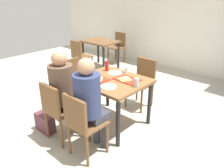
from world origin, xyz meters
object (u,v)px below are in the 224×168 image
object	(u,v)px
person_in_brown_jacket	(90,99)
soda_can	(136,82)
pizza_slice_b	(125,78)
paper_plate_center	(115,73)
background_chair_near	(80,55)
main_table	(112,86)
tray_red_far	(127,79)
person_in_red	(64,88)
pizza_slice_a	(98,77)
plastic_cup_b	(95,84)
tray_red_near	(96,79)
handbag	(45,123)
condiment_bottle	(107,66)
plastic_cup_a	(126,70)
background_table	(100,45)
paper_plate_near_edge	(109,87)
chair_left_end	(75,79)
background_chair_far	(118,45)
foil_bundle	(91,70)
chair_near_left	(57,108)
chair_near_right	(82,122)
chair_far_side	(143,79)

from	to	relation	value
person_in_brown_jacket	soda_can	world-z (taller)	person_in_brown_jacket
pizza_slice_b	paper_plate_center	bearing A→B (deg)	156.78
background_chair_near	main_table	bearing A→B (deg)	-28.48
tray_red_far	background_chair_near	world-z (taller)	background_chair_near
person_in_red	tray_red_far	bearing A→B (deg)	62.15
pizza_slice_a	plastic_cup_b	xyz separation A→B (m)	(0.20, -0.24, 0.03)
soda_can	person_in_brown_jacket	bearing A→B (deg)	-104.11
tray_red_near	handbag	distance (m)	1.01
person_in_brown_jacket	condiment_bottle	world-z (taller)	person_in_brown_jacket
tray_red_near	plastic_cup_a	size ratio (longest dim) A/B	3.60
main_table	condiment_bottle	bearing A→B (deg)	143.79
paper_plate_center	background_chair_near	size ratio (longest dim) A/B	0.25
condiment_bottle	background_table	size ratio (longest dim) A/B	0.18
person_in_red	paper_plate_near_edge	xyz separation A→B (m)	(0.40, 0.44, -0.00)
background_chair_near	person_in_red	bearing A→B (deg)	-44.59
plastic_cup_a	plastic_cup_b	size ratio (longest dim) A/B	1.00
paper_plate_center	plastic_cup_a	world-z (taller)	plastic_cup_a
main_table	pizza_slice_a	bearing A→B (deg)	-143.25
chair_left_end	background_table	world-z (taller)	chair_left_end
tray_red_far	pizza_slice_b	size ratio (longest dim) A/B	1.62
background_table	soda_can	bearing A→B (deg)	-36.26
plastic_cup_b	background_chair_near	world-z (taller)	background_chair_near
pizza_slice_a	background_chair_far	bearing A→B (deg)	125.08
main_table	condiment_bottle	distance (m)	0.44
person_in_brown_jacket	plastic_cup_a	bearing A→B (deg)	104.78
tray_red_near	paper_plate_center	world-z (taller)	tray_red_near
handbag	foil_bundle	bearing A→B (deg)	77.90
chair_near_left	chair_near_right	xyz separation A→B (m)	(0.50, 0.00, 0.00)
paper_plate_center	paper_plate_near_edge	size ratio (longest dim) A/B	1.00
chair_near_right	plastic_cup_b	distance (m)	0.58
main_table	tray_red_far	size ratio (longest dim) A/B	2.79
person_in_red	condiment_bottle	bearing A→B (deg)	94.70
paper_plate_center	condiment_bottle	distance (m)	0.19
paper_plate_center	condiment_bottle	world-z (taller)	condiment_bottle
chair_near_left	foil_bundle	xyz separation A→B (m)	(-0.18, 0.80, 0.29)
background_table	background_chair_far	bearing A→B (deg)	90.00
chair_far_side	background_table	xyz separation A→B (m)	(-2.09, 1.05, 0.11)
pizza_slice_b	condiment_bottle	distance (m)	0.51
pizza_slice_b	chair_left_end	bearing A→B (deg)	-174.23
tray_red_near	pizza_slice_b	size ratio (longest dim) A/B	1.62
plastic_cup_a	person_in_red	bearing A→B (deg)	-102.18
chair_near_right	person_in_red	bearing A→B (deg)	164.39
main_table	pizza_slice_a	size ratio (longest dim) A/B	3.73
chair_far_side	tray_red_far	size ratio (longest dim) A/B	2.42
condiment_bottle	handbag	size ratio (longest dim) A/B	0.50
paper_plate_center	chair_left_end	bearing A→B (deg)	-161.98
person_in_red	background_chair_far	distance (m)	3.76
person_in_brown_jacket	background_chair_near	size ratio (longest dim) A/B	1.47
chair_near_right	pizza_slice_b	xyz separation A→B (m)	(-0.09, 0.92, 0.26)
person_in_brown_jacket	pizza_slice_a	world-z (taller)	person_in_brown_jacket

